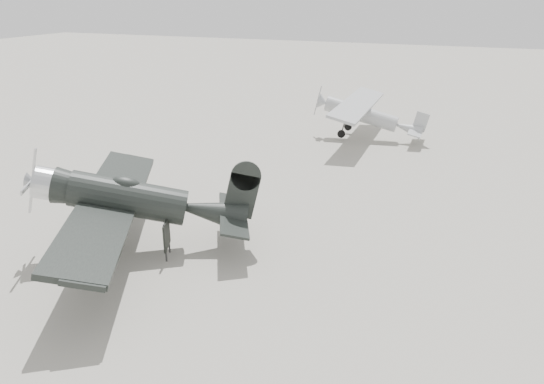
# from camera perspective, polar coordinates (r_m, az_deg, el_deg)

# --- Properties ---
(ground) EXTENTS (160.00, 160.00, 0.00)m
(ground) POSITION_cam_1_polar(r_m,az_deg,el_deg) (20.34, -2.84, -5.33)
(ground) COLOR gray
(ground) RESTS_ON ground
(lowwing_monoplane) EXTENTS (8.68, 10.73, 3.61)m
(lowwing_monoplane) POSITION_cam_1_polar(r_m,az_deg,el_deg) (19.60, -14.05, -0.92)
(lowwing_monoplane) COLOR black
(lowwing_monoplane) RESTS_ON ground
(highwing_monoplane) EXTENTS (7.03, 9.85, 2.81)m
(highwing_monoplane) POSITION_cam_1_polar(r_m,az_deg,el_deg) (34.36, 10.05, 8.50)
(highwing_monoplane) COLOR #AAADB0
(highwing_monoplane) RESTS_ON ground
(sign_board) EXTENTS (0.44, 0.95, 1.44)m
(sign_board) POSITION_cam_1_polar(r_m,az_deg,el_deg) (19.19, -11.27, -4.58)
(sign_board) COLOR #333333
(sign_board) RESTS_ON ground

